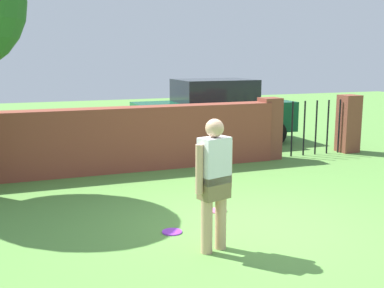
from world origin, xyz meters
name	(u,v)px	position (x,y,z in m)	size (l,w,h in m)	color
ground_plane	(248,228)	(0.00, 0.00, 0.00)	(40.00, 40.00, 0.00)	#568C3D
brick_wall	(91,141)	(-1.50, 3.94, 0.66)	(7.93, 0.50, 1.31)	brown
person	(214,179)	(-0.74, -0.53, 0.90)	(0.52, 0.31, 1.62)	tan
fence_gate	(310,126)	(3.67, 3.94, 0.70)	(2.64, 0.44, 1.40)	brown
car	(214,112)	(2.15, 6.17, 0.86)	(4.22, 1.96, 1.72)	#0C4C2D
frisbee_purple	(172,232)	(-1.03, 0.22, 0.01)	(0.27, 0.27, 0.02)	purple
frisbee_pink	(218,211)	(-0.09, 0.83, 0.01)	(0.27, 0.27, 0.02)	pink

